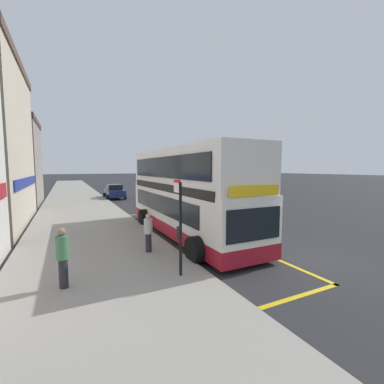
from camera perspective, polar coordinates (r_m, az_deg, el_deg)
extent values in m
plane|color=#28282B|center=(38.95, -14.37, 0.06)|extent=(260.00, 260.00, 0.00)
cube|color=gray|center=(38.12, -24.71, -0.27)|extent=(6.00, 76.00, 0.14)
cube|color=white|center=(13.35, -1.43, -3.76)|extent=(2.51, 10.77, 2.30)
cube|color=white|center=(13.18, -1.45, 5.29)|extent=(2.49, 10.55, 1.90)
cube|color=maroon|center=(13.51, -1.42, -7.32)|extent=(2.53, 10.79, 0.60)
cube|color=black|center=(13.22, -1.44, 1.26)|extent=(2.54, 9.91, 0.36)
cube|color=black|center=(13.20, -7.21, -2.59)|extent=(0.04, 8.61, 0.90)
cube|color=black|center=(12.70, -6.71, 5.48)|extent=(0.04, 9.48, 1.00)
cube|color=black|center=(8.79, 13.69, -7.03)|extent=(2.21, 0.04, 1.10)
cube|color=yellow|center=(8.62, 13.85, 0.26)|extent=(2.01, 0.04, 0.36)
cylinder|color=black|center=(9.58, 1.09, -12.66)|extent=(0.56, 1.00, 1.00)
cylinder|color=black|center=(11.03, 13.83, -10.39)|extent=(0.56, 1.00, 1.00)
cylinder|color=black|center=(15.78, -10.47, -5.57)|extent=(0.56, 1.00, 1.00)
cylinder|color=black|center=(16.70, -1.51, -4.88)|extent=(0.56, 1.00, 1.00)
cube|color=gold|center=(12.86, -6.97, -10.28)|extent=(0.16, 14.24, 0.01)
cube|color=gold|center=(14.11, 4.75, -8.86)|extent=(0.16, 14.24, 0.01)
cube|color=gold|center=(8.05, 22.89, -20.51)|extent=(3.16, 0.16, 0.01)
cube|color=gold|center=(19.86, -9.64, -4.76)|extent=(3.16, 0.16, 0.01)
cylinder|color=black|center=(7.94, -2.57, -8.32)|extent=(0.09, 0.09, 2.89)
cube|color=silver|center=(7.97, -3.35, 0.97)|extent=(0.05, 0.42, 0.30)
cube|color=red|center=(7.96, -3.35, 2.40)|extent=(0.05, 0.42, 0.10)
cube|color=black|center=(8.06, -2.85, -9.17)|extent=(0.06, 0.28, 0.40)
cube|color=navy|center=(19.07, -32.83, 1.90)|extent=(0.08, 8.96, 0.56)
cube|color=#196066|center=(25.48, -1.51, -0.98)|extent=(1.76, 4.20, 0.72)
cube|color=black|center=(25.33, -1.42, 0.48)|extent=(1.52, 1.90, 0.60)
cylinder|color=black|center=(26.35, -4.54, -1.58)|extent=(0.22, 0.60, 0.60)
cylinder|color=black|center=(27.09, -0.87, -1.37)|extent=(0.22, 0.60, 0.60)
cylinder|color=black|center=(23.97, -2.23, -2.25)|extent=(0.22, 0.60, 0.60)
cylinder|color=black|center=(24.78, 1.72, -2.00)|extent=(0.22, 0.60, 0.60)
cube|color=navy|center=(30.46, -16.87, -0.18)|extent=(1.76, 4.20, 0.72)
cube|color=black|center=(30.31, -16.87, 1.05)|extent=(1.52, 1.90, 0.60)
cylinder|color=black|center=(31.64, -18.91, -0.69)|extent=(0.22, 0.60, 0.60)
cylinder|color=black|center=(31.93, -15.58, -0.55)|extent=(0.22, 0.60, 0.60)
cylinder|color=black|center=(29.08, -18.24, -1.18)|extent=(0.22, 0.60, 0.60)
cylinder|color=black|center=(29.39, -14.63, -1.02)|extent=(0.22, 0.60, 0.60)
cube|color=maroon|center=(30.57, -1.03, 0.07)|extent=(1.76, 4.20, 0.72)
cube|color=black|center=(30.43, -0.95, 1.29)|extent=(1.52, 1.90, 0.60)
cylinder|color=black|center=(31.41, -3.59, -0.46)|extent=(0.22, 0.60, 0.60)
cylinder|color=black|center=(32.18, -0.52, -0.31)|extent=(0.22, 0.60, 0.60)
cylinder|color=black|center=(29.04, -1.60, -0.92)|extent=(0.22, 0.60, 0.60)
cylinder|color=black|center=(29.86, 1.66, -0.75)|extent=(0.22, 0.60, 0.60)
cylinder|color=#26262D|center=(10.52, -9.64, -11.01)|extent=(0.24, 0.24, 0.74)
cylinder|color=#B7B2AD|center=(10.35, -9.69, -7.46)|extent=(0.34, 0.34, 0.59)
sphere|color=tan|center=(10.27, -9.73, -5.32)|extent=(0.20, 0.20, 0.20)
cylinder|color=#26262D|center=(8.27, -26.65, -15.83)|extent=(0.24, 0.24, 0.82)
cylinder|color=#3F724C|center=(8.04, -26.87, -10.92)|extent=(0.34, 0.34, 0.65)
sphere|color=#8C664C|center=(7.94, -27.01, -7.90)|extent=(0.22, 0.22, 0.22)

